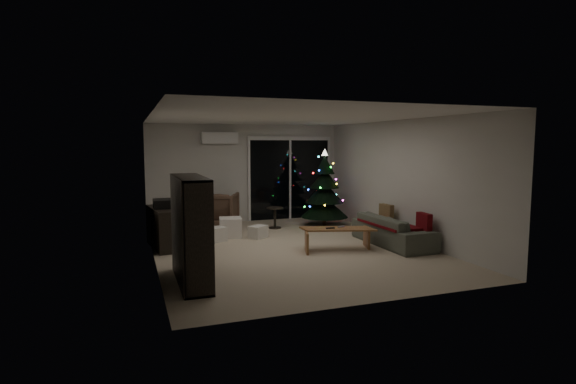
{
  "coord_description": "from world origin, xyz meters",
  "views": [
    {
      "loc": [
        -2.89,
        -8.04,
        1.99
      ],
      "look_at": [
        0.1,
        0.3,
        1.05
      ],
      "focal_mm": 28.0,
      "sensor_mm": 36.0,
      "label": 1
    }
  ],
  "objects_px": {
    "media_cabinet": "(165,228)",
    "sofa": "(393,230)",
    "armchair": "(218,210)",
    "bookshelf": "(177,231)",
    "christmas_tree": "(325,188)",
    "coffee_table": "(337,239)"
  },
  "relations": [
    {
      "from": "media_cabinet",
      "to": "sofa",
      "type": "distance_m",
      "value": 4.48
    },
    {
      "from": "armchair",
      "to": "media_cabinet",
      "type": "bearing_deg",
      "value": 77.19
    },
    {
      "from": "bookshelf",
      "to": "christmas_tree",
      "type": "relative_size",
      "value": 0.82
    },
    {
      "from": "armchair",
      "to": "coffee_table",
      "type": "xyz_separation_m",
      "value": [
        1.68,
        -3.13,
        -0.21
      ]
    },
    {
      "from": "media_cabinet",
      "to": "armchair",
      "type": "distance_m",
      "value": 2.31
    },
    {
      "from": "sofa",
      "to": "coffee_table",
      "type": "distance_m",
      "value": 1.24
    },
    {
      "from": "sofa",
      "to": "christmas_tree",
      "type": "relative_size",
      "value": 1.06
    },
    {
      "from": "sofa",
      "to": "christmas_tree",
      "type": "height_order",
      "value": "christmas_tree"
    },
    {
      "from": "media_cabinet",
      "to": "armchair",
      "type": "relative_size",
      "value": 1.35
    },
    {
      "from": "christmas_tree",
      "to": "armchair",
      "type": "bearing_deg",
      "value": 164.36
    },
    {
      "from": "media_cabinet",
      "to": "coffee_table",
      "type": "relative_size",
      "value": 0.94
    },
    {
      "from": "bookshelf",
      "to": "coffee_table",
      "type": "bearing_deg",
      "value": -3.66
    },
    {
      "from": "media_cabinet",
      "to": "christmas_tree",
      "type": "bearing_deg",
      "value": 8.36
    },
    {
      "from": "armchair",
      "to": "sofa",
      "type": "height_order",
      "value": "armchair"
    },
    {
      "from": "media_cabinet",
      "to": "sofa",
      "type": "xyz_separation_m",
      "value": [
        4.3,
        -1.26,
        -0.1
      ]
    },
    {
      "from": "bookshelf",
      "to": "armchair",
      "type": "height_order",
      "value": "bookshelf"
    },
    {
      "from": "sofa",
      "to": "christmas_tree",
      "type": "distance_m",
      "value": 2.52
    },
    {
      "from": "christmas_tree",
      "to": "media_cabinet",
      "type": "bearing_deg",
      "value": -163.65
    },
    {
      "from": "coffee_table",
      "to": "sofa",
      "type": "bearing_deg",
      "value": 18.8
    },
    {
      "from": "bookshelf",
      "to": "christmas_tree",
      "type": "xyz_separation_m",
      "value": [
        3.89,
        3.53,
        0.17
      ]
    },
    {
      "from": "armchair",
      "to": "sofa",
      "type": "distance_m",
      "value": 4.26
    },
    {
      "from": "bookshelf",
      "to": "armchair",
      "type": "bearing_deg",
      "value": 48.47
    }
  ]
}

